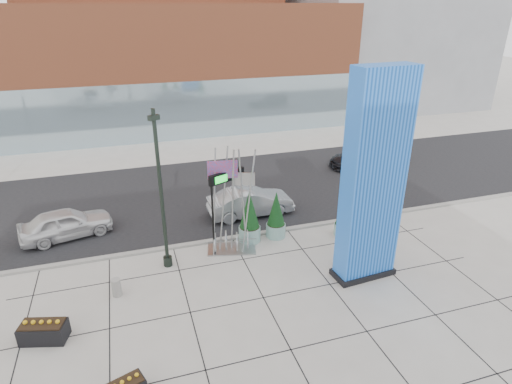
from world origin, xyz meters
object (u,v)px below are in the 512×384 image
object	(u,v)px
lamp_post	(162,207)
car_white_west	(66,224)
public_art_sculpture	(231,225)
blue_pylon	(373,184)
overhead_street_sign	(227,186)
concrete_bollard	(117,287)
car_silver_mid	(250,202)

from	to	relation	value
lamp_post	car_white_west	size ratio (longest dim) A/B	1.63
lamp_post	car_white_west	xyz separation A→B (m)	(-4.56, 4.19, -2.21)
lamp_post	public_art_sculpture	size ratio (longest dim) A/B	1.39
blue_pylon	lamp_post	size ratio (longest dim) A/B	1.24
blue_pylon	public_art_sculpture	size ratio (longest dim) A/B	1.72
overhead_street_sign	car_white_west	distance (m)	8.88
public_art_sculpture	concrete_bollard	distance (m)	5.84
blue_pylon	car_silver_mid	size ratio (longest dim) A/B	1.88
blue_pylon	lamp_post	distance (m)	8.89
concrete_bollard	car_white_west	size ratio (longest dim) A/B	0.17
car_white_west	concrete_bollard	bearing A→B (deg)	-171.76
blue_pylon	car_silver_mid	world-z (taller)	blue_pylon
concrete_bollard	public_art_sculpture	bearing A→B (deg)	20.50
car_silver_mid	overhead_street_sign	bearing A→B (deg)	146.50
blue_pylon	car_silver_mid	bearing A→B (deg)	108.82
concrete_bollard	car_silver_mid	distance (m)	9.07
concrete_bollard	overhead_street_sign	world-z (taller)	overhead_street_sign
blue_pylon	overhead_street_sign	world-z (taller)	blue_pylon
public_art_sculpture	overhead_street_sign	size ratio (longest dim) A/B	1.29
concrete_bollard	car_silver_mid	world-z (taller)	car_silver_mid
overhead_street_sign	car_silver_mid	xyz separation A→B (m)	(2.17, 3.50, -2.69)
lamp_post	car_silver_mid	size ratio (longest dim) A/B	1.52
blue_pylon	public_art_sculpture	world-z (taller)	blue_pylon
overhead_street_sign	car_white_west	xyz separation A→B (m)	(-7.48, 3.95, -2.71)
public_art_sculpture	overhead_street_sign	distance (m)	2.12
concrete_bollard	car_white_west	xyz separation A→B (m)	(-2.31, 5.77, 0.38)
blue_pylon	public_art_sculpture	distance (m)	6.91
car_silver_mid	concrete_bollard	bearing A→B (deg)	124.24
overhead_street_sign	car_white_west	world-z (taller)	overhead_street_sign
blue_pylon	concrete_bollard	xyz separation A→B (m)	(-10.39, 1.72, -3.97)
car_silver_mid	lamp_post	bearing A→B (deg)	124.62
concrete_bollard	car_white_west	world-z (taller)	car_white_west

